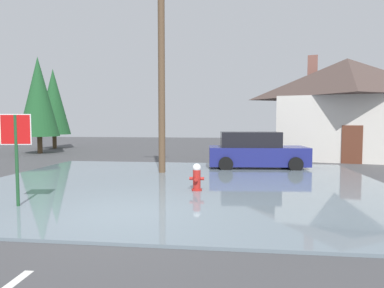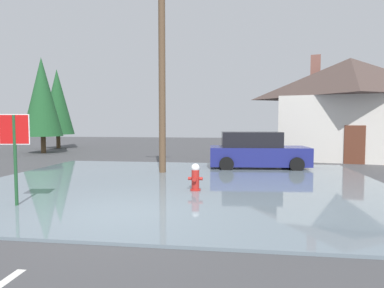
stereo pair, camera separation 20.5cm
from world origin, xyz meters
name	(u,v)px [view 1 (the left image)]	position (x,y,z in m)	size (l,w,h in m)	color
ground_plane	(126,218)	(0.00, 0.00, -0.05)	(80.00, 80.00, 0.10)	#424244
flood_puddle	(180,184)	(0.67, 3.92, 0.03)	(13.94, 11.57, 0.06)	slate
lane_stop_bar	(75,236)	(-0.50, -1.46, 0.00)	(3.66, 0.30, 0.01)	silver
stop_sign_near	(16,141)	(-2.85, 0.30, 1.68)	(0.75, 0.14, 2.35)	#1E4C28
fire_hydrant	(197,178)	(1.37, 2.71, 0.44)	(0.45, 0.38, 0.89)	#AD231E
utility_pole	(162,71)	(-0.45, 6.24, 4.27)	(1.60, 0.28, 8.19)	brown
house	(346,107)	(9.25, 13.64, 3.10)	(9.43, 7.92, 6.43)	beige
parked_car	(255,151)	(3.53, 8.31, 0.81)	(4.59, 2.31, 1.72)	navy
pine_tree_tall_left	(54,102)	(-12.19, 18.71, 3.86)	(2.62, 2.62, 6.56)	#4C3823
pine_tree_mid_left	(38,97)	(-10.82, 14.34, 3.92)	(2.67, 2.67, 6.67)	#4C3823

